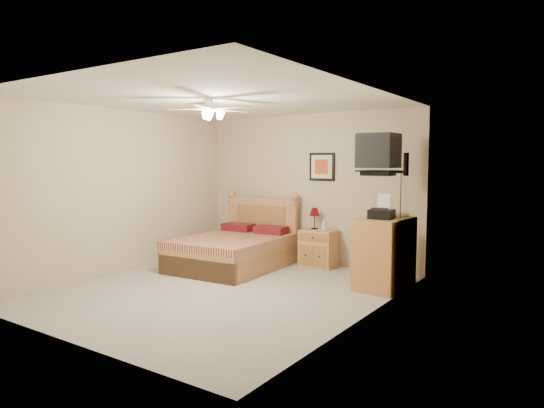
{
  "coord_description": "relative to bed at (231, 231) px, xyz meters",
  "views": [
    {
      "loc": [
        4.07,
        -4.86,
        1.7
      ],
      "look_at": [
        0.17,
        0.9,
        1.1
      ],
      "focal_mm": 32.0,
      "sensor_mm": 36.0,
      "label": 1
    }
  ],
  "objects": [
    {
      "name": "floor",
      "position": [
        0.76,
        -1.12,
        -0.6
      ],
      "size": [
        4.5,
        4.5,
        0.0
      ],
      "primitive_type": "plane",
      "color": "gray",
      "rests_on": "ground"
    },
    {
      "name": "ceiling",
      "position": [
        0.76,
        -1.12,
        1.9
      ],
      "size": [
        4.0,
        4.5,
        0.04
      ],
      "primitive_type": "cube",
      "color": "white",
      "rests_on": "ground"
    },
    {
      "name": "wall_back",
      "position": [
        0.76,
        1.13,
        0.65
      ],
      "size": [
        4.0,
        0.04,
        2.5
      ],
      "primitive_type": "cube",
      "color": "#BFAC8C",
      "rests_on": "ground"
    },
    {
      "name": "wall_front",
      "position": [
        0.76,
        -3.37,
        0.65
      ],
      "size": [
        4.0,
        0.04,
        2.5
      ],
      "primitive_type": "cube",
      "color": "#BFAC8C",
      "rests_on": "ground"
    },
    {
      "name": "wall_left",
      "position": [
        -1.24,
        -1.12,
        0.65
      ],
      "size": [
        0.04,
        4.5,
        2.5
      ],
      "primitive_type": "cube",
      "color": "#BFAC8C",
      "rests_on": "ground"
    },
    {
      "name": "wall_right",
      "position": [
        2.76,
        -1.12,
        0.65
      ],
      "size": [
        0.04,
        4.5,
        2.5
      ],
      "primitive_type": "cube",
      "color": "#BFAC8C",
      "rests_on": "ground"
    },
    {
      "name": "bed",
      "position": [
        0.0,
        0.0,
        0.0
      ],
      "size": [
        1.51,
        1.92,
        1.19
      ],
      "primitive_type": null,
      "rotation": [
        0.0,
        0.0,
        0.06
      ],
      "color": "#B2734B",
      "rests_on": "ground"
    },
    {
      "name": "nightstand",
      "position": [
        1.1,
        0.88,
        -0.3
      ],
      "size": [
        0.57,
        0.44,
        0.6
      ],
      "primitive_type": "cube",
      "rotation": [
        0.0,
        0.0,
        0.04
      ],
      "color": "#BF7C50",
      "rests_on": "ground"
    },
    {
      "name": "table_lamp",
      "position": [
        0.98,
        0.95,
        0.18
      ],
      "size": [
        0.19,
        0.19,
        0.35
      ],
      "primitive_type": null,
      "rotation": [
        0.0,
        0.0,
        -0.02
      ],
      "color": "#60090B",
      "rests_on": "nightstand"
    },
    {
      "name": "lotion_bottle",
      "position": [
        1.21,
        0.86,
        0.11
      ],
      "size": [
        0.11,
        0.11,
        0.22
      ],
      "primitive_type": "imported",
      "rotation": [
        0.0,
        0.0,
        0.42
      ],
      "color": "silver",
      "rests_on": "nightstand"
    },
    {
      "name": "framed_picture",
      "position": [
        1.03,
        1.11,
        1.02
      ],
      "size": [
        0.46,
        0.04,
        0.46
      ],
      "primitive_type": "cube",
      "color": "black",
      "rests_on": "wall_back"
    },
    {
      "name": "dresser",
      "position": [
        2.49,
        0.17,
        -0.12
      ],
      "size": [
        0.63,
        0.86,
        0.96
      ],
      "primitive_type": "cube",
      "rotation": [
        0.0,
        0.0,
        -0.08
      ],
      "color": "#AC6435",
      "rests_on": "ground"
    },
    {
      "name": "fax_machine",
      "position": [
        2.49,
        0.03,
        0.52
      ],
      "size": [
        0.33,
        0.35,
        0.32
      ],
      "primitive_type": null,
      "rotation": [
        0.0,
        0.0,
        0.1
      ],
      "color": "black",
      "rests_on": "dresser"
    },
    {
      "name": "magazine_lower",
      "position": [
        2.5,
        0.44,
        0.37
      ],
      "size": [
        0.2,
        0.26,
        0.02
      ],
      "primitive_type": "imported",
      "rotation": [
        0.0,
        0.0,
        0.04
      ],
      "color": "#C6B39B",
      "rests_on": "dresser"
    },
    {
      "name": "magazine_upper",
      "position": [
        2.51,
        0.45,
        0.4
      ],
      "size": [
        0.3,
        0.33,
        0.02
      ],
      "primitive_type": "imported",
      "rotation": [
        0.0,
        0.0,
        0.49
      ],
      "color": "gray",
      "rests_on": "magazine_lower"
    },
    {
      "name": "wall_tv",
      "position": [
        2.51,
        0.22,
        1.21
      ],
      "size": [
        0.56,
        0.46,
        0.58
      ],
      "primitive_type": null,
      "color": "black",
      "rests_on": "wall_right"
    },
    {
      "name": "ceiling_fan",
      "position": [
        0.76,
        -1.32,
        1.76
      ],
      "size": [
        1.14,
        1.14,
        0.28
      ],
      "primitive_type": null,
      "color": "white",
      "rests_on": "ceiling"
    }
  ]
}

